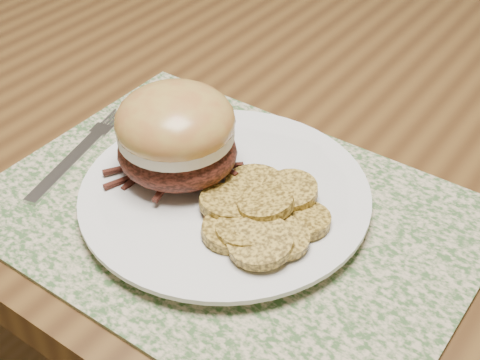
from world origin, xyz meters
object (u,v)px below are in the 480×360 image
object	(u,v)px
dining_table	(208,97)
fork	(80,152)
dinner_plate	(225,196)
pork_sandwich	(176,134)

from	to	relation	value
dining_table	fork	size ratio (longest dim) A/B	8.71
dinner_plate	fork	world-z (taller)	dinner_plate
dining_table	dinner_plate	distance (m)	0.34
pork_sandwich	fork	size ratio (longest dim) A/B	0.73
dinner_plate	pork_sandwich	bearing A→B (deg)	-176.95
dining_table	dinner_plate	bearing A→B (deg)	-49.09
dining_table	dinner_plate	size ratio (longest dim) A/B	5.77
dinner_plate	fork	bearing A→B (deg)	-171.46
fork	dinner_plate	bearing A→B (deg)	-4.82
dining_table	pork_sandwich	size ratio (longest dim) A/B	11.87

